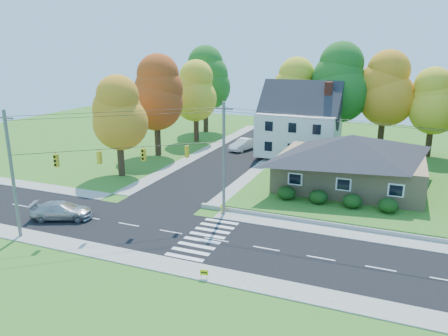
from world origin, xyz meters
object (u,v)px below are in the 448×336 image
object	(u,v)px
white_car	(244,144)
fire_hydrant	(223,208)
ranch_house	(351,160)
silver_sedan	(62,211)

from	to	relation	value
white_car	fire_hydrant	world-z (taller)	white_car
ranch_house	white_car	xyz separation A→B (m)	(-16.17, 13.19, -2.43)
silver_sedan	fire_hydrant	size ratio (longest dim) A/B	5.88
white_car	fire_hydrant	distance (m)	24.57
ranch_house	fire_hydrant	size ratio (longest dim) A/B	16.56
ranch_house	silver_sedan	world-z (taller)	ranch_house
ranch_house	white_car	size ratio (longest dim) A/B	2.95
ranch_house	fire_hydrant	bearing A→B (deg)	-132.68
silver_sedan	white_car	distance (m)	30.81
silver_sedan	fire_hydrant	bearing A→B (deg)	-84.77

